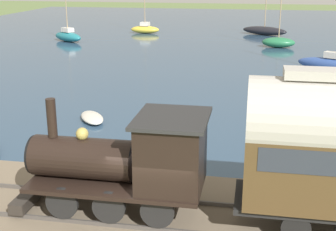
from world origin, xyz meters
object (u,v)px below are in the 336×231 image
at_px(steam_locomotive, 132,158).
at_px(sailboat_black, 264,31).
at_px(sailboat_yellow, 145,28).
at_px(sailboat_teal, 68,36).
at_px(rowboat_far_out, 92,118).
at_px(sailboat_green, 278,42).
at_px(sailboat_blue, 336,65).

bearing_deg(steam_locomotive, sailboat_black, -5.51).
distance_m(sailboat_yellow, sailboat_teal, 10.52).
distance_m(sailboat_black, rowboat_far_out, 36.57).
bearing_deg(sailboat_yellow, sailboat_teal, 144.44).
relative_size(steam_locomotive, sailboat_green, 0.64).
relative_size(sailboat_yellow, sailboat_black, 1.57).
bearing_deg(sailboat_yellow, sailboat_green, -114.75).
bearing_deg(sailboat_yellow, sailboat_blue, -132.80).
bearing_deg(sailboat_green, rowboat_far_out, 163.59).
bearing_deg(sailboat_blue, sailboat_green, 49.09).
distance_m(sailboat_yellow, sailboat_blue, 27.73).
xyz_separation_m(steam_locomotive, sailboat_black, (45.21, -4.36, -1.76)).
bearing_deg(rowboat_far_out, sailboat_blue, 13.85).
height_order(steam_locomotive, sailboat_yellow, sailboat_yellow).
bearing_deg(sailboat_green, sailboat_teal, 94.94).
height_order(sailboat_yellow, sailboat_teal, sailboat_yellow).
bearing_deg(sailboat_yellow, steam_locomotive, -164.00).
xyz_separation_m(sailboat_green, rowboat_far_out, (-26.04, 10.31, -0.39)).
xyz_separation_m(sailboat_blue, rowboat_far_out, (-14.33, 14.01, -0.47)).
height_order(sailboat_teal, rowboat_far_out, sailboat_teal).
height_order(sailboat_black, rowboat_far_out, sailboat_black).
bearing_deg(sailboat_teal, sailboat_yellow, -5.75).
height_order(sailboat_black, sailboat_teal, sailboat_teal).
bearing_deg(sailboat_black, sailboat_teal, 139.46).
height_order(sailboat_green, sailboat_yellow, sailboat_yellow).
height_order(sailboat_blue, rowboat_far_out, sailboat_blue).
distance_m(sailboat_green, sailboat_black, 9.47).
relative_size(sailboat_green, sailboat_black, 1.45).
distance_m(sailboat_blue, rowboat_far_out, 20.05).
bearing_deg(rowboat_far_out, sailboat_teal, 82.53).
distance_m(sailboat_green, sailboat_yellow, 17.58).
distance_m(steam_locomotive, sailboat_teal, 39.58).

